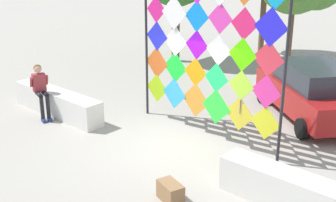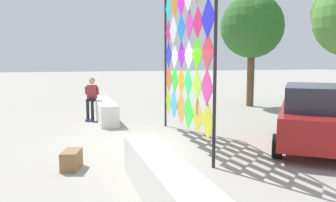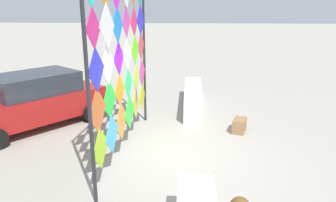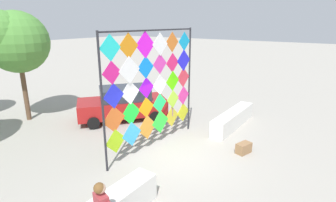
% 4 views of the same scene
% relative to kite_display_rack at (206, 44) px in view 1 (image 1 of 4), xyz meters
% --- Properties ---
extents(ground, '(120.00, 120.00, 0.00)m').
position_rel_kite_display_rack_xyz_m(ground, '(-0.24, -1.25, -2.44)').
color(ground, '#9E998E').
extents(plaza_ledge_left, '(3.54, 0.60, 0.72)m').
position_rel_kite_display_rack_xyz_m(plaza_ledge_left, '(-4.16, -1.67, -2.08)').
color(plaza_ledge_left, silver).
rests_on(plaza_ledge_left, ground).
extents(plaza_ledge_right, '(3.54, 0.60, 0.72)m').
position_rel_kite_display_rack_xyz_m(plaza_ledge_right, '(3.68, -1.67, -2.08)').
color(plaza_ledge_right, silver).
rests_on(plaza_ledge_right, ground).
extents(kite_display_rack, '(4.56, 0.40, 4.36)m').
position_rel_kite_display_rack_xyz_m(kite_display_rack, '(0.00, 0.00, 0.00)').
color(kite_display_rack, '#232328').
rests_on(kite_display_rack, ground).
extents(seated_vendor, '(0.74, 0.57, 1.57)m').
position_rel_kite_display_rack_xyz_m(seated_vendor, '(-4.24, -2.12, -1.51)').
color(seated_vendor, black).
rests_on(seated_vendor, ground).
extents(parked_car, '(4.32, 3.95, 1.60)m').
position_rel_kite_display_rack_xyz_m(parked_car, '(1.54, 3.07, -1.63)').
color(parked_car, maroon).
rests_on(parked_car, ground).
extents(cardboard_box_large, '(0.64, 0.48, 0.38)m').
position_rel_kite_display_rack_xyz_m(cardboard_box_large, '(1.48, -2.98, -2.25)').
color(cardboard_box_large, olive).
rests_on(cardboard_box_large, ground).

